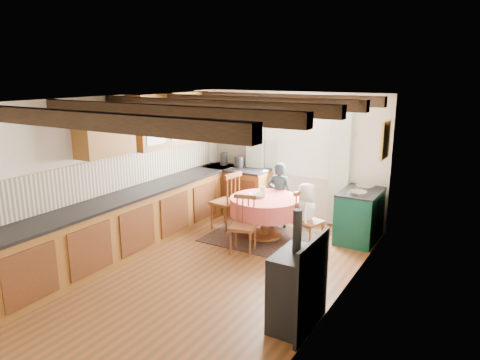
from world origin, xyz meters
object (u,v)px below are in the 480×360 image
Objects in this scene: chair_left at (225,200)px; cast_iron_stove at (296,269)px; aga_range at (359,215)px; dining_table at (265,218)px; cup at (263,189)px; child_far at (279,195)px; child_right at (306,214)px; chair_near at (243,225)px; chair_right at (309,220)px.

cast_iron_stove is (2.33, -2.25, 0.15)m from chair_left.
chair_left is 2.32m from aga_range.
dining_table is 2.66m from cast_iron_stove.
cast_iron_stove reaches higher than cup.
child_far is 0.93m from child_right.
chair_right is at bearing 27.18° from chair_near.
chair_right is 0.11m from child_right.
child_far reaches higher than chair_left.
child_right is (-0.68, -0.66, 0.08)m from aga_range.
chair_near is at bearing 120.74° from child_right.
chair_near is 8.01× the size of cup.
chair_left reaches higher than chair_near.
chair_near is 0.97× the size of chair_right.
aga_range reaches higher than cup.
chair_left is 1.62m from chair_right.
child_far is at bearing 118.84° from cast_iron_stove.
aga_range is at bearing 15.10° from cup.
child_right is at bearing 97.94° from chair_left.
dining_table is 10.56× the size of cup.
chair_left is (-0.81, 0.78, 0.08)m from chair_near.
aga_range is at bearing -61.98° from child_right.
chair_left is at bearing 136.06° from cast_iron_stove.
chair_near is (-0.02, -0.71, 0.09)m from dining_table.
chair_right is 1.03m from child_far.
cast_iron_stove is at bearing -55.39° from cup.
dining_table is 0.73m from child_right.
child_right is 9.29× the size of cup.
cup is at bearing 59.48° from child_right.
chair_left is 1.01× the size of child_right.
chair_left is at bearing 175.32° from dining_table.
cast_iron_stove is 3.19m from child_far.
cup is at bearing 50.25° from child_far.
cast_iron_stove is at bearing 54.51° from chair_left.
chair_left reaches higher than dining_table.
chair_near is 0.75× the size of child_far.
child_far is at bearing 37.01° from child_right.
child_right is at bearing 130.53° from child_far.
chair_near is 2.12m from cast_iron_stove.
chair_near is at bearing -91.31° from dining_table.
dining_table is at bearing -54.97° from cup.
chair_right is 0.68× the size of cast_iron_stove.
dining_table is at bearing 105.84° from chair_right.
chair_left is 0.78× the size of cast_iron_stove.
chair_right is at bearing -16.29° from cup.
dining_table is 1.57m from aga_range.
cast_iron_stove is 1.30× the size of child_right.
chair_right is at bearing 130.78° from child_far.
cast_iron_stove is at bearing -87.82° from aga_range.
cast_iron_stove is at bearing 106.29° from child_far.
chair_right is (1.62, -0.07, -0.06)m from chair_left.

